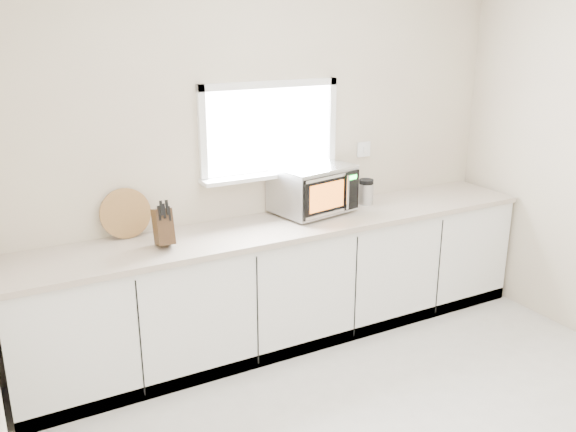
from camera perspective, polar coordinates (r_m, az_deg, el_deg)
back_wall at (r=4.53m, az=-1.77°, el=5.78°), size 4.00×0.17×2.70m
cabinets at (r=4.57m, az=0.02°, el=-6.32°), size 3.92×0.60×0.88m
countertop at (r=4.39m, az=0.08°, el=-0.88°), size 3.92×0.64×0.04m
microwave at (r=4.57m, az=2.33°, el=2.61°), size 0.63×0.53×0.36m
knife_block at (r=3.97m, az=-11.60°, el=-0.91°), size 0.12×0.23×0.32m
cutting_board at (r=4.18m, az=-14.96°, el=0.24°), size 0.34×0.08×0.34m
coffee_grinder at (r=4.85m, az=7.31°, el=2.28°), size 0.14×0.14×0.20m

